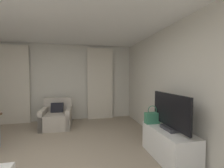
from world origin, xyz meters
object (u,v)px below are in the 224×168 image
object	(u,v)px
armchair	(57,118)
tv_flatscreen	(170,113)
handbag_primary	(152,117)
tv_console	(168,144)

from	to	relation	value
armchair	tv_flatscreen	xyz separation A→B (m)	(2.23, -2.36, 0.58)
tv_flatscreen	handbag_primary	size ratio (longest dim) A/B	2.91
armchair	handbag_primary	xyz separation A→B (m)	(2.10, -1.92, 0.39)
tv_console	tv_flatscreen	bearing A→B (deg)	-90.00
armchair	handbag_primary	distance (m)	2.87
tv_flatscreen	armchair	bearing A→B (deg)	133.38
tv_console	tv_flatscreen	size ratio (longest dim) A/B	1.07
armchair	handbag_primary	size ratio (longest dim) A/B	2.45
armchair	handbag_primary	bearing A→B (deg)	-42.38
tv_console	handbag_primary	distance (m)	0.58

